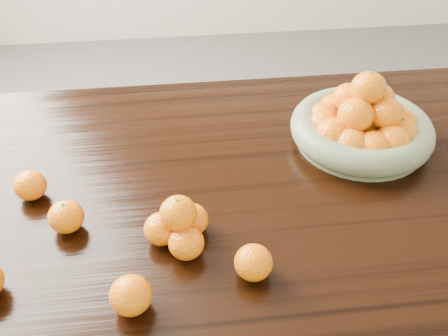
{
  "coord_description": "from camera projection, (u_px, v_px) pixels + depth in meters",
  "views": [
    {
      "loc": [
        -0.09,
        -0.85,
        1.51
      ],
      "look_at": [
        0.0,
        -0.02,
        0.83
      ],
      "focal_mm": 40.0,
      "sensor_mm": 36.0,
      "label": 1
    }
  ],
  "objects": [
    {
      "name": "dining_table",
      "position": [
        221.0,
        218.0,
        1.19
      ],
      "size": [
        2.0,
        1.0,
        0.75
      ],
      "color": "black",
      "rests_on": "ground"
    },
    {
      "name": "fruit_bowl",
      "position": [
        362.0,
        125.0,
        1.25
      ],
      "size": [
        0.36,
        0.36,
        0.19
      ],
      "rotation": [
        0.0,
        0.0,
        0.27
      ],
      "color": "gray",
      "rests_on": "dining_table"
    },
    {
      "name": "orange_pyramid",
      "position": [
        179.0,
        226.0,
        0.98
      ],
      "size": [
        0.13,
        0.13,
        0.12
      ],
      "rotation": [
        0.0,
        0.0,
        0.31
      ],
      "color": "orange",
      "rests_on": "dining_table"
    },
    {
      "name": "loose_orange_0",
      "position": [
        66.0,
        217.0,
        1.02
      ],
      "size": [
        0.07,
        0.07,
        0.07
      ],
      "primitive_type": "ellipsoid",
      "color": "orange",
      "rests_on": "dining_table"
    },
    {
      "name": "loose_orange_1",
      "position": [
        131.0,
        295.0,
        0.87
      ],
      "size": [
        0.08,
        0.08,
        0.07
      ],
      "primitive_type": "ellipsoid",
      "color": "orange",
      "rests_on": "dining_table"
    },
    {
      "name": "loose_orange_2",
      "position": [
        253.0,
        262.0,
        0.93
      ],
      "size": [
        0.07,
        0.07,
        0.07
      ],
      "primitive_type": "ellipsoid",
      "color": "orange",
      "rests_on": "dining_table"
    },
    {
      "name": "loose_orange_3",
      "position": [
        30.0,
        185.0,
        1.1
      ],
      "size": [
        0.07,
        0.07,
        0.07
      ],
      "primitive_type": "ellipsoid",
      "color": "orange",
      "rests_on": "dining_table"
    }
  ]
}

